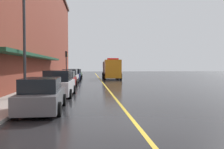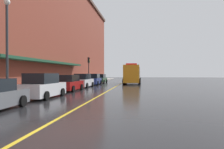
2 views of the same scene
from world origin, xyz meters
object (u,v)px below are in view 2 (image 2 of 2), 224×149
at_px(utility_truck, 132,74).
at_px(traffic_light_near, 89,65).
at_px(parked_car_2, 69,83).
at_px(parking_meter_3, 89,78).
at_px(parked_car_3, 83,81).
at_px(parking_meter_0, 51,81).
at_px(parked_car_5, 100,79).
at_px(street_lamp_left, 7,37).
at_px(parking_meter_1, 69,79).
at_px(parking_meter_2, 65,80).
at_px(parked_car_4, 94,80).
at_px(parked_car_1, 43,86).

bearing_deg(utility_truck, traffic_light_near, -78.12).
bearing_deg(utility_truck, parked_car_2, -20.85).
xyz_separation_m(parking_meter_3, traffic_light_near, (0.06, -0.47, 2.10)).
relative_size(parked_car_3, parking_meter_0, 3.35).
distance_m(utility_truck, traffic_light_near, 7.52).
bearing_deg(parked_car_5, street_lamp_left, 175.68).
bearing_deg(parking_meter_1, parking_meter_2, -90.00).
relative_size(parked_car_2, parked_car_4, 0.97).
relative_size(parked_car_1, utility_truck, 0.60).
distance_m(parking_meter_1, parking_meter_3, 10.44).
height_order(parked_car_2, parking_meter_0, parked_car_2).
bearing_deg(traffic_light_near, parking_meter_1, -90.35).
bearing_deg(parked_car_4, parked_car_3, 177.42).
distance_m(parked_car_3, traffic_light_near, 8.64).
relative_size(utility_truck, parking_meter_0, 5.75).
bearing_deg(traffic_light_near, street_lamp_left, -91.79).
distance_m(parking_meter_0, parking_meter_2, 4.06).
xyz_separation_m(parked_car_1, utility_truck, (5.84, 21.41, 0.73)).
height_order(parked_car_3, street_lamp_left, street_lamp_left).
bearing_deg(parking_meter_3, parked_car_2, -84.53).
xyz_separation_m(parked_car_3, traffic_light_near, (-1.26, 8.23, 2.33)).
bearing_deg(parked_car_1, parking_meter_2, 11.17).
xyz_separation_m(parked_car_2, traffic_light_near, (-1.29, 13.66, 2.37)).
relative_size(parked_car_1, street_lamp_left, 0.66).
bearing_deg(utility_truck, parking_meter_1, -31.96).
height_order(parking_meter_3, street_lamp_left, street_lamp_left).
height_order(parked_car_2, parking_meter_3, parked_car_2).
xyz_separation_m(parking_meter_0, parking_meter_3, (0.00, 15.66, 0.00)).
bearing_deg(parking_meter_0, street_lamp_left, -95.69).
relative_size(parked_car_2, traffic_light_near, 1.06).
bearing_deg(parked_car_3, parking_meter_3, 10.24).
distance_m(parked_car_3, parking_meter_1, 2.20).
distance_m(parking_meter_1, street_lamp_left, 11.74).
bearing_deg(utility_truck, street_lamp_left, -18.62).
bearing_deg(street_lamp_left, utility_truck, 70.83).
height_order(utility_truck, parking_meter_2, utility_truck).
relative_size(parking_meter_3, street_lamp_left, 0.19).
bearing_deg(parked_car_4, parked_car_5, -1.17).
distance_m(parking_meter_0, traffic_light_near, 15.33).
height_order(utility_truck, parking_meter_1, utility_truck).
bearing_deg(parked_car_4, parking_meter_2, 169.28).
height_order(parked_car_5, parking_meter_1, parked_car_5).
bearing_deg(parking_meter_0, parking_meter_1, 90.00).
height_order(parked_car_1, street_lamp_left, street_lamp_left).
xyz_separation_m(parked_car_2, utility_truck, (5.92, 15.11, 0.81)).
distance_m(parked_car_4, parking_meter_0, 12.96).
relative_size(parking_meter_2, traffic_light_near, 0.31).
bearing_deg(parking_meter_2, utility_truck, 59.94).
distance_m(street_lamp_left, traffic_light_near, 21.26).
relative_size(parked_car_3, utility_truck, 0.58).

